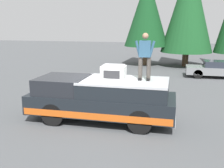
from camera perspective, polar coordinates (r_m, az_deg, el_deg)
ground_plane at (r=9.91m, az=-0.95°, el=-8.57°), size 90.00×90.00×0.00m
pickup_truck at (r=9.93m, az=-2.31°, el=-3.23°), size 2.01×5.54×1.65m
compressor_unit at (r=9.43m, az=0.34°, el=2.50°), size 0.65×0.84×0.56m
person_on_truck_bed at (r=9.43m, az=7.18°, el=6.24°), size 0.29×0.72×1.69m
parked_car_grey at (r=19.60m, az=21.92°, el=3.02°), size 1.64×4.10×1.16m
conifer_center_left at (r=23.95m, az=16.39°, el=16.18°), size 4.41×4.41×9.17m
conifer_center_right at (r=23.90m, az=7.62°, el=15.51°), size 3.87×3.87×7.82m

